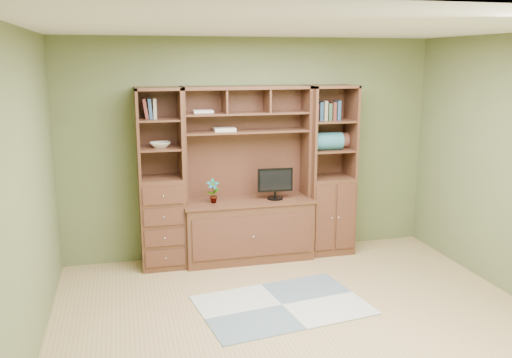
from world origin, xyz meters
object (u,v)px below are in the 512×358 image
object	(u,v)px
left_tower	(161,179)
right_tower	(329,171)
monitor	(275,178)
center_hutch	(248,175)

from	to	relation	value
left_tower	right_tower	bearing A→B (deg)	0.00
left_tower	monitor	bearing A→B (deg)	-3.26
right_tower	monitor	bearing A→B (deg)	-173.94
center_hutch	right_tower	world-z (taller)	same
center_hutch	right_tower	size ratio (longest dim) A/B	1.00
center_hutch	left_tower	size ratio (longest dim) A/B	1.00
center_hutch	monitor	world-z (taller)	center_hutch
monitor	left_tower	bearing A→B (deg)	179.94
center_hutch	monitor	size ratio (longest dim) A/B	4.01
center_hutch	left_tower	xyz separation A→B (m)	(-1.00, 0.04, 0.00)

